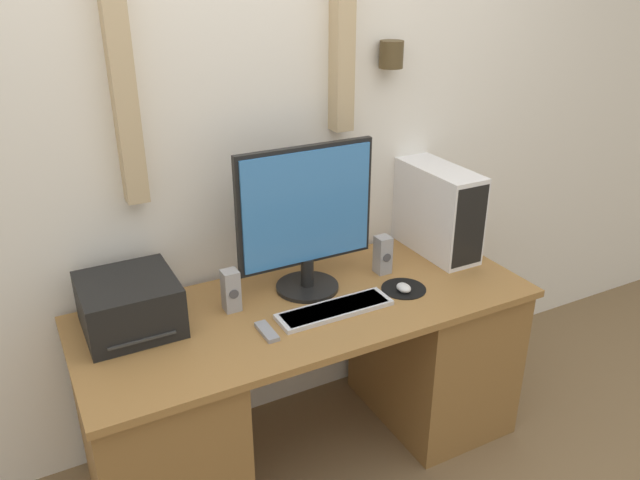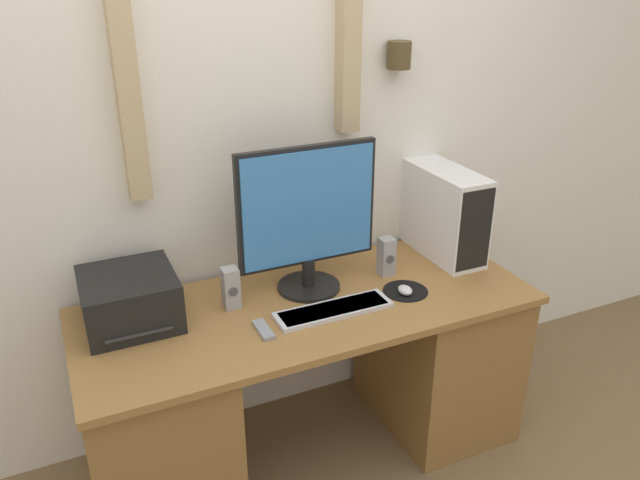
{
  "view_description": "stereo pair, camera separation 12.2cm",
  "coord_description": "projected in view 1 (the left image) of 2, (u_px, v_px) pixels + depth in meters",
  "views": [
    {
      "loc": [
        -0.96,
        -1.54,
        1.99
      ],
      "look_at": [
        0.05,
        0.36,
        1.02
      ],
      "focal_mm": 35.0,
      "sensor_mm": 36.0,
      "label": 1
    },
    {
      "loc": [
        -0.85,
        -1.59,
        1.99
      ],
      "look_at": [
        0.05,
        0.36,
        1.02
      ],
      "focal_mm": 35.0,
      "sensor_mm": 36.0,
      "label": 2
    }
  ],
  "objects": [
    {
      "name": "wall_back",
      "position": [
        262.0,
        127.0,
        2.53
      ],
      "size": [
        6.4,
        0.15,
        2.7
      ],
      "color": "white",
      "rests_on": "ground_plane"
    },
    {
      "name": "desk",
      "position": [
        310.0,
        379.0,
        2.6
      ],
      "size": [
        1.8,
        0.72,
        0.75
      ],
      "color": "olive",
      "rests_on": "ground_plane"
    },
    {
      "name": "monitor",
      "position": [
        306.0,
        215.0,
        2.43
      ],
      "size": [
        0.57,
        0.26,
        0.6
      ],
      "color": "black",
      "rests_on": "desk"
    },
    {
      "name": "keyboard",
      "position": [
        335.0,
        309.0,
        2.39
      ],
      "size": [
        0.46,
        0.13,
        0.02
      ],
      "color": "silver",
      "rests_on": "desk"
    },
    {
      "name": "mousepad",
      "position": [
        404.0,
        289.0,
        2.55
      ],
      "size": [
        0.18,
        0.18,
        0.0
      ],
      "color": "black",
      "rests_on": "desk"
    },
    {
      "name": "mouse",
      "position": [
        404.0,
        288.0,
        2.52
      ],
      "size": [
        0.05,
        0.07,
        0.03
      ],
      "color": "silver",
      "rests_on": "mousepad"
    },
    {
      "name": "computer_tower",
      "position": [
        436.0,
        209.0,
        2.82
      ],
      "size": [
        0.18,
        0.47,
        0.4
      ],
      "color": "white",
      "rests_on": "desk"
    },
    {
      "name": "printer",
      "position": [
        129.0,
        305.0,
        2.25
      ],
      "size": [
        0.33,
        0.35,
        0.19
      ],
      "color": "black",
      "rests_on": "desk"
    },
    {
      "name": "speaker_left",
      "position": [
        231.0,
        290.0,
        2.37
      ],
      "size": [
        0.06,
        0.07,
        0.17
      ],
      "color": "#99999E",
      "rests_on": "desk"
    },
    {
      "name": "speaker_right",
      "position": [
        383.0,
        255.0,
        2.66
      ],
      "size": [
        0.06,
        0.07,
        0.17
      ],
      "color": "#99999E",
      "rests_on": "desk"
    },
    {
      "name": "remote_control",
      "position": [
        267.0,
        331.0,
        2.25
      ],
      "size": [
        0.04,
        0.14,
        0.02
      ],
      "color": "gray",
      "rests_on": "desk"
    }
  ]
}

